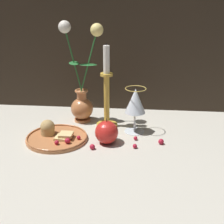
# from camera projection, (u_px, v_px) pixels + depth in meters

# --- Properties ---
(ground_plane) EXTENTS (2.40, 2.40, 0.00)m
(ground_plane) POSITION_uv_depth(u_px,v_px,m) (97.00, 135.00, 1.17)
(ground_plane) COLOR #B7B2A3
(ground_plane) RESTS_ON ground
(vase) EXTENTS (0.17, 0.09, 0.40)m
(vase) POSITION_uv_depth(u_px,v_px,m) (82.00, 91.00, 1.26)
(vase) COLOR #B77042
(vase) RESTS_ON ground_plane
(plate_with_pastries) EXTENTS (0.22, 0.22, 0.07)m
(plate_with_pastries) POSITION_uv_depth(u_px,v_px,m) (55.00, 136.00, 1.13)
(plate_with_pastries) COLOR #B77042
(plate_with_pastries) RESTS_ON ground_plane
(wine_glass) EXTENTS (0.08, 0.08, 0.17)m
(wine_glass) POSITION_uv_depth(u_px,v_px,m) (135.00, 102.00, 1.16)
(wine_glass) COLOR silver
(wine_glass) RESTS_ON ground_plane
(candlestick) EXTENTS (0.08, 0.08, 0.33)m
(candlestick) POSITION_uv_depth(u_px,v_px,m) (107.00, 96.00, 1.20)
(candlestick) COLOR gold
(candlestick) RESTS_ON ground_plane
(apple_beside_vase) EXTENTS (0.08, 0.08, 0.09)m
(apple_beside_vase) POSITION_uv_depth(u_px,v_px,m) (107.00, 132.00, 1.10)
(apple_beside_vase) COLOR red
(apple_beside_vase) RESTS_ON ground_plane
(berry_near_plate) EXTENTS (0.02, 0.02, 0.02)m
(berry_near_plate) POSITION_uv_depth(u_px,v_px,m) (161.00, 142.00, 1.10)
(berry_near_plate) COLOR #AD192D
(berry_near_plate) RESTS_ON ground_plane
(berry_front_center) EXTENTS (0.02, 0.02, 0.02)m
(berry_front_center) POSITION_uv_depth(u_px,v_px,m) (93.00, 147.00, 1.06)
(berry_front_center) COLOR #AD192D
(berry_front_center) RESTS_ON ground_plane
(berry_by_glass_stem) EXTENTS (0.01, 0.01, 0.01)m
(berry_by_glass_stem) POSITION_uv_depth(u_px,v_px,m) (136.00, 138.00, 1.13)
(berry_by_glass_stem) COLOR #AD192D
(berry_by_glass_stem) RESTS_ON ground_plane
(berry_under_candlestick) EXTENTS (0.02, 0.02, 0.02)m
(berry_under_candlestick) POSITION_uv_depth(u_px,v_px,m) (113.00, 133.00, 1.17)
(berry_under_candlestick) COLOR #AD192D
(berry_under_candlestick) RESTS_ON ground_plane
(berry_far_right) EXTENTS (0.02, 0.02, 0.02)m
(berry_far_right) POSITION_uv_depth(u_px,v_px,m) (135.00, 146.00, 1.07)
(berry_far_right) COLOR #AD192D
(berry_far_right) RESTS_ON ground_plane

